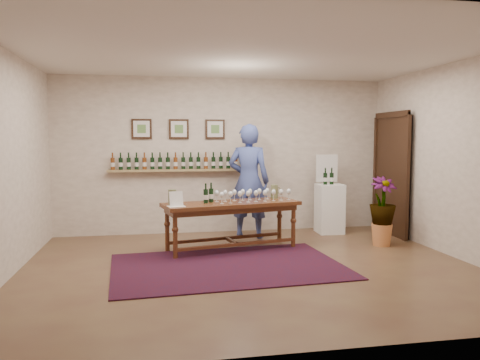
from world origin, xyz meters
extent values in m
plane|color=#4F2F23|center=(0.00, 0.00, 0.00)|extent=(6.00, 6.00, 0.00)
plane|color=beige|center=(0.00, 2.50, 1.40)|extent=(6.00, 0.00, 6.00)
plane|color=beige|center=(0.00, -2.50, 1.40)|extent=(6.00, 0.00, 6.00)
plane|color=beige|center=(-3.00, 0.00, 1.40)|extent=(0.00, 5.00, 5.00)
plane|color=beige|center=(3.00, 0.00, 1.40)|extent=(0.00, 5.00, 5.00)
plane|color=silver|center=(0.00, 0.00, 2.80)|extent=(6.00, 6.00, 0.00)
cube|color=#9F8856|center=(-0.80, 2.41, 1.15)|extent=(2.50, 0.16, 0.04)
cube|color=black|center=(2.94, 1.70, 1.05)|extent=(0.10, 1.00, 2.10)
cube|color=black|center=(2.89, 1.70, 1.05)|extent=(0.04, 1.12, 2.22)
cube|color=black|center=(-1.45, 2.48, 1.88)|extent=(0.35, 0.03, 0.35)
cube|color=silver|center=(-1.45, 2.46, 1.88)|extent=(0.28, 0.01, 0.28)
cube|color=#5F8A45|center=(-1.45, 2.45, 1.88)|extent=(0.15, 0.00, 0.15)
cube|color=black|center=(-0.80, 2.48, 1.88)|extent=(0.35, 0.03, 0.35)
cube|color=silver|center=(-0.80, 2.46, 1.88)|extent=(0.28, 0.01, 0.28)
cube|color=#5F8A45|center=(-0.80, 2.45, 1.88)|extent=(0.15, 0.00, 0.15)
cube|color=black|center=(-0.15, 2.48, 1.88)|extent=(0.35, 0.03, 0.35)
cube|color=silver|center=(-0.15, 2.46, 1.88)|extent=(0.28, 0.01, 0.28)
cube|color=#5F8A45|center=(-0.15, 2.45, 1.88)|extent=(0.15, 0.00, 0.15)
cube|color=#4A0D11|center=(-0.29, 0.10, 0.01)|extent=(3.16, 2.22, 0.02)
cube|color=#462111|center=(-0.09, 1.05, 0.71)|extent=(2.18, 1.08, 0.06)
cube|color=#462111|center=(-0.09, 1.05, 0.65)|extent=(2.05, 0.95, 0.09)
cylinder|color=#462111|center=(-0.97, 0.62, 0.34)|extent=(0.08, 0.08, 0.68)
cylinder|color=#462111|center=(0.89, 1.02, 0.34)|extent=(0.08, 0.08, 0.68)
cylinder|color=#462111|center=(-1.06, 1.09, 0.34)|extent=(0.08, 0.08, 0.68)
cylinder|color=#462111|center=(0.79, 1.48, 0.34)|extent=(0.08, 0.08, 0.68)
cube|color=#462111|center=(-0.04, 0.82, 0.13)|extent=(1.87, 0.44, 0.05)
cube|color=#462111|center=(-0.14, 1.28, 0.13)|extent=(1.87, 0.44, 0.05)
cube|color=#462111|center=(-0.09, 1.05, 0.13)|extent=(0.15, 0.47, 0.05)
cube|color=silver|center=(-0.94, 0.75, 0.85)|extent=(0.27, 0.22, 0.21)
cube|color=white|center=(1.88, 2.02, 0.45)|extent=(0.46, 0.46, 0.89)
cube|color=silver|center=(1.87, 2.16, 1.17)|extent=(0.40, 0.03, 0.56)
cone|color=#CD7C44|center=(2.32, 0.89, 0.17)|extent=(0.33, 0.33, 0.35)
imported|color=#193214|center=(2.32, 0.89, 0.65)|extent=(0.55, 0.55, 0.61)
imported|color=#3C4C8F|center=(0.36, 1.91, 0.98)|extent=(0.84, 0.70, 1.96)
camera|label=1|loc=(-1.24, -5.95, 1.70)|focal=35.00mm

